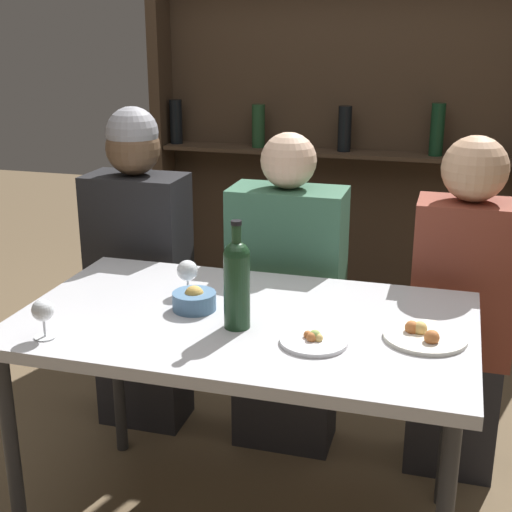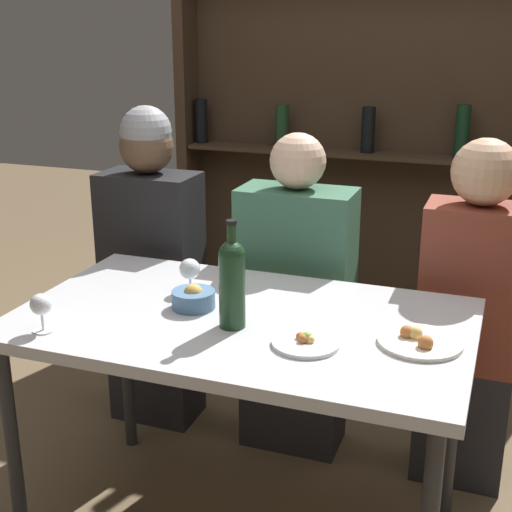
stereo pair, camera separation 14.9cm
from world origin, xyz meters
name	(u,v)px [view 1 (the left image)]	position (x,y,z in m)	size (l,w,h in m)	color
dining_table	(245,338)	(0.00, 0.00, 0.69)	(1.33, 0.78, 0.76)	silver
wine_rack_wall	(346,128)	(0.00, 1.79, 1.07)	(2.03, 0.21, 2.12)	#38281C
wine_bottle	(236,280)	(0.00, -0.08, 0.90)	(0.07, 0.07, 0.31)	#19381E
wine_glass_0	(187,272)	(-0.23, 0.13, 0.84)	(0.07, 0.07, 0.11)	silver
wine_glass_1	(43,312)	(-0.48, -0.29, 0.84)	(0.06, 0.06, 0.11)	silver
food_plate_0	(314,341)	(0.23, -0.12, 0.77)	(0.18, 0.18, 0.04)	white
food_plate_1	(424,336)	(0.51, -0.02, 0.77)	(0.23, 0.23, 0.04)	silver
snack_bowl	(194,300)	(-0.16, 0.01, 0.79)	(0.13, 0.13, 0.07)	#4C7299
seated_person_left	(140,275)	(-0.61, 0.57, 0.63)	(0.38, 0.22, 1.29)	#26262B
seated_person_center	(287,305)	(-0.01, 0.57, 0.57)	(0.42, 0.22, 1.22)	#26262B
seated_person_right	(461,318)	(0.62, 0.57, 0.60)	(0.35, 0.22, 1.23)	#26262B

